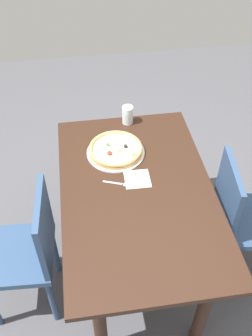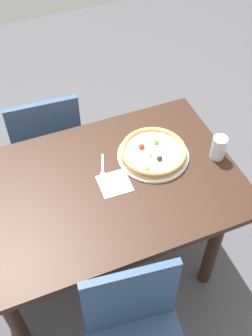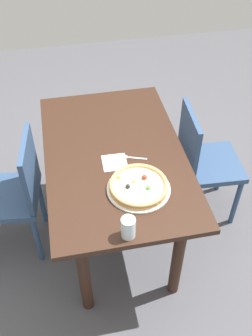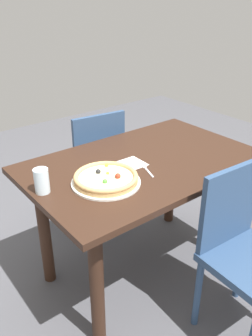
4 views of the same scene
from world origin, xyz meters
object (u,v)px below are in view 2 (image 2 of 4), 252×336
at_px(chair_near, 47,144).
at_px(plate, 153,155).
at_px(pizza, 153,152).
at_px(drinking_glass, 219,148).
at_px(fork, 103,170).
at_px(dining_table, 99,203).
at_px(napkin, 115,183).

distance_m(chair_near, plate, 0.75).
xyz_separation_m(pizza, drinking_glass, (-0.28, 0.11, 0.03)).
relative_size(pizza, fork, 1.98).
xyz_separation_m(chair_near, plate, (-0.42, 0.55, 0.28)).
relative_size(chair_near, drinking_glass, 7.48).
xyz_separation_m(dining_table, chair_near, (0.11, -0.63, -0.15)).
xyz_separation_m(pizza, napkin, (0.23, 0.09, -0.03)).
relative_size(dining_table, pizza, 4.12).
xyz_separation_m(dining_table, pizza, (-0.31, -0.08, 0.16)).
relative_size(fork, drinking_glass, 1.34).
height_order(pizza, napkin, pizza).
bearing_deg(napkin, dining_table, -9.71).
bearing_deg(fork, pizza, 107.71).
bearing_deg(pizza, fork, -1.94).
distance_m(dining_table, napkin, 0.15).
bearing_deg(napkin, drinking_glass, 177.28).
distance_m(chair_near, drinking_glass, 1.03).
relative_size(chair_near, plate, 2.60).
xyz_separation_m(chair_near, pizza, (-0.42, 0.55, 0.30)).
xyz_separation_m(plate, fork, (0.26, -0.01, -0.00)).
height_order(pizza, drinking_glass, drinking_glass).
bearing_deg(dining_table, pizza, -166.17).
distance_m(pizza, napkin, 0.25).
relative_size(dining_table, plate, 3.80).
relative_size(plate, napkin, 2.47).
distance_m(pizza, drinking_glass, 0.31).
xyz_separation_m(dining_table, drinking_glass, (-0.60, 0.04, 0.19)).
relative_size(pizza, drinking_glass, 2.65).
height_order(pizza, fork, pizza).
bearing_deg(napkin, plate, -158.83).
height_order(chair_near, fork, chair_near).
height_order(dining_table, drinking_glass, drinking_glass).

